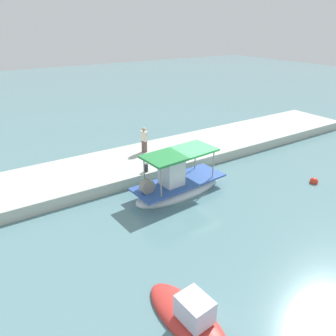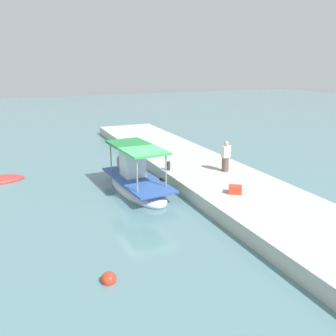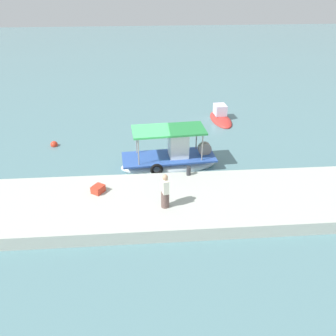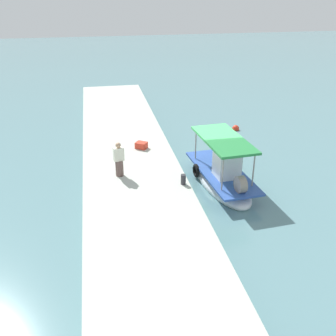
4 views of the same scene
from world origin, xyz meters
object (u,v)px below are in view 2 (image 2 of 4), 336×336
fisherman_near_bollard (226,158)px  marker_buoy (109,279)px  mooring_bollard (168,166)px  cargo_crate (235,190)px  main_fishing_boat (137,182)px

fisherman_near_bollard → marker_buoy: (-6.97, 8.61, -1.37)m
fisherman_near_bollard → mooring_bollard: bearing=62.7°
cargo_crate → main_fishing_boat: bearing=42.2°
mooring_bollard → cargo_crate: bearing=-163.9°
fisherman_near_bollard → cargo_crate: fisherman_near_bollard is taller
main_fishing_boat → fisherman_near_bollard: main_fishing_boat is taller
fisherman_near_bollard → cargo_crate: 3.68m
marker_buoy → mooring_bollard: bearing=-34.0°
fisherman_near_bollard → main_fishing_boat: bearing=82.5°
fisherman_near_bollard → marker_buoy: size_ratio=3.59×
main_fishing_boat → fisherman_near_bollard: size_ratio=3.37×
marker_buoy → main_fishing_boat: bearing=-24.7°
fisherman_near_bollard → marker_buoy: bearing=129.0°
mooring_bollard → marker_buoy: bearing=146.0°
cargo_crate → mooring_bollard: bearing=16.1°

